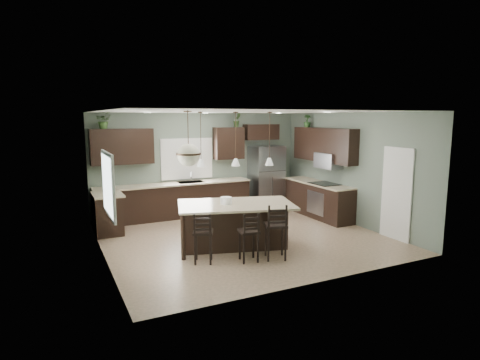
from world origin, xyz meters
The scene contains 33 objects.
ground centered at (0.00, 0.00, 0.00)m, with size 6.00×6.00×0.00m, color #9E8466.
pantry_door centered at (2.98, -1.55, 1.02)m, with size 0.04×0.82×2.04m, color white.
window_back centered at (-0.40, 2.73, 1.55)m, with size 1.35×0.02×1.00m, color white.
window_left centered at (-2.98, -0.80, 1.55)m, with size 0.02×1.10×1.00m, color white.
left_return_cabs centered at (-2.70, 1.70, 0.45)m, with size 0.60×0.90×0.90m, color black.
left_return_countertop centered at (-2.68, 1.70, 0.92)m, with size 0.66×0.96×0.04m, color beige.
back_lower_cabs centered at (-0.85, 2.45, 0.45)m, with size 4.20×0.60×0.90m, color black.
back_countertop centered at (-0.85, 2.43, 0.92)m, with size 4.20×0.66×0.04m, color beige.
sink_inset centered at (-0.40, 2.43, 0.94)m, with size 0.70×0.45×0.01m, color gray.
faucet centered at (-0.40, 2.40, 1.08)m, with size 0.02×0.02×0.28m, color silver.
back_upper_left centered at (-2.15, 2.58, 1.95)m, with size 1.55×0.34×0.90m, color black.
back_upper_right centered at (0.80, 2.58, 1.95)m, with size 0.85×0.34×0.90m, color black.
fridge_header centered at (1.85, 2.58, 2.25)m, with size 1.05×0.34×0.45m, color black.
right_lower_cabs centered at (2.70, 0.87, 0.45)m, with size 0.60×2.35×0.90m, color black.
right_countertop centered at (2.68, 0.87, 0.92)m, with size 0.66×2.35×0.04m, color beige.
cooktop centered at (2.68, 0.60, 0.94)m, with size 0.58×0.75×0.02m, color black.
wall_oven_front centered at (2.40, 0.60, 0.45)m, with size 0.01×0.72×0.60m, color gray.
right_upper_cabs centered at (2.83, 0.87, 1.95)m, with size 0.34×2.35×0.90m, color black.
microwave centered at (2.78, 0.60, 1.55)m, with size 0.40×0.75×0.40m, color gray.
refrigerator centered at (1.92, 2.39, 0.93)m, with size 0.90×0.74×1.85m, color #96969E.
kitchen_island centered at (-0.44, -0.51, 0.46)m, with size 2.34×1.33×0.92m, color black.
serving_dish centered at (-0.63, -0.45, 0.99)m, with size 0.24×0.24×0.14m, color white.
bar_stool_left centered at (-1.38, -1.08, 0.48)m, with size 0.36×0.36×0.97m, color black.
bar_stool_center centered at (-0.58, -1.38, 0.48)m, with size 0.35×0.35×0.95m, color black.
bar_stool_right centered at (-0.06, -1.48, 0.54)m, with size 0.40×0.40×1.09m, color black.
pendant_left centered at (-1.11, -0.31, 2.25)m, with size 0.17×0.17×1.10m, color white, non-canonical shape.
pendant_center centered at (-0.44, -0.51, 2.25)m, with size 0.17×0.17×1.10m, color white, non-canonical shape.
pendant_right centered at (0.23, -0.71, 2.25)m, with size 0.17×0.17×1.10m, color white, non-canonical shape.
chandelier centered at (-1.71, -1.32, 2.33)m, with size 0.42×0.42×0.94m, color beige, non-canonical shape.
plant_back_left centered at (-2.56, 2.55, 2.61)m, with size 0.38×0.33×0.42m, color #375A27.
plant_back_right centered at (1.05, 2.55, 2.60)m, with size 0.22×0.18×0.40m, color #315023.
plant_right_wall centered at (2.80, 1.62, 2.58)m, with size 0.20×0.20×0.35m, color #2A5424.
room_shell centered at (0.00, 0.00, 1.70)m, with size 6.00×6.00×6.00m.
Camera 1 is at (-3.88, -7.81, 2.69)m, focal length 30.00 mm.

